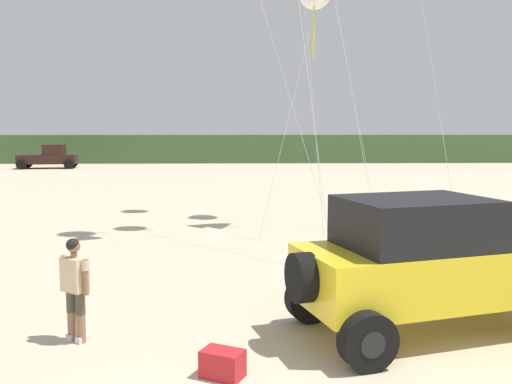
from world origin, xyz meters
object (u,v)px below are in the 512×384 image
at_px(cooler_box, 223,364).
at_px(distant_pickup, 49,157).
at_px(jeep, 429,261).
at_px(person_watching, 75,284).

relative_size(cooler_box, distant_pickup, 0.12).
height_order(jeep, distant_pickup, jeep).
height_order(person_watching, cooler_box, person_watching).
relative_size(person_watching, distant_pickup, 0.35).
height_order(jeep, person_watching, jeep).
distance_m(jeep, cooler_box, 3.86).
bearing_deg(person_watching, distant_pickup, 109.03).
bearing_deg(person_watching, cooler_box, -30.11).
relative_size(jeep, cooler_box, 8.96).
height_order(cooler_box, distant_pickup, distant_pickup).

